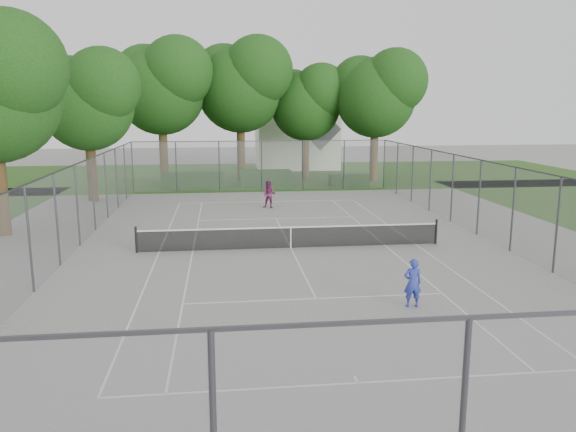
{
  "coord_description": "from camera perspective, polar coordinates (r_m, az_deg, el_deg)",
  "views": [
    {
      "loc": [
        -2.84,
        -22.91,
        5.93
      ],
      "look_at": [
        0.0,
        1.0,
        1.2
      ],
      "focal_mm": 35.0,
      "sensor_mm": 36.0,
      "label": 1
    }
  ],
  "objects": [
    {
      "name": "woman_player",
      "position": [
        33.08,
        -1.94,
        2.22
      ],
      "size": [
        0.96,
        0.86,
        1.63
      ],
      "primitive_type": "imported",
      "rotation": [
        0.0,
        0.0,
        -0.37
      ],
      "color": "#702556",
      "rests_on": "ground"
    },
    {
      "name": "tree_far_left",
      "position": [
        44.8,
        -12.69,
        13.03
      ],
      "size": [
        7.73,
        7.06,
        11.11
      ],
      "color": "#3E2C16",
      "rests_on": "ground"
    },
    {
      "name": "tree_far_right",
      "position": [
        45.35,
        9.04,
        12.44
      ],
      "size": [
        7.17,
        6.55,
        10.31
      ],
      "color": "#3E2C16",
      "rests_on": "ground"
    },
    {
      "name": "tree_side_back",
      "position": [
        37.38,
        -19.66,
        11.35
      ],
      "size": [
        6.58,
        6.01,
        9.46
      ],
      "color": "#3E2C16",
      "rests_on": "ground"
    },
    {
      "name": "tennis_net",
      "position": [
        23.71,
        0.29,
        -2.1
      ],
      "size": [
        12.87,
        0.1,
        1.1
      ],
      "color": "black",
      "rests_on": "ground"
    },
    {
      "name": "ground",
      "position": [
        23.83,
        0.28,
        -3.29
      ],
      "size": [
        120.0,
        120.0,
        0.0
      ],
      "primitive_type": "plane",
      "color": "slate",
      "rests_on": "ground"
    },
    {
      "name": "girl_player",
      "position": [
        17.26,
        12.54,
        -6.65
      ],
      "size": [
        0.55,
        0.37,
        1.49
      ],
      "primitive_type": "imported",
      "rotation": [
        0.0,
        0.0,
        3.11
      ],
      "color": "#2C39A7",
      "rests_on": "ground"
    },
    {
      "name": "tree_far_midleft",
      "position": [
        45.75,
        -4.77,
        13.43
      ],
      "size": [
        7.9,
        7.21,
        11.36
      ],
      "color": "#3E2C16",
      "rests_on": "ground"
    },
    {
      "name": "court_markings",
      "position": [
        23.83,
        0.28,
        -3.28
      ],
      "size": [
        11.03,
        23.83,
        0.01
      ],
      "color": "silver",
      "rests_on": "ground"
    },
    {
      "name": "hedge_right",
      "position": [
        42.61,
        6.2,
        3.64
      ],
      "size": [
        2.91,
        1.07,
        0.87
      ],
      "primitive_type": "cube",
      "color": "#1A3F14",
      "rests_on": "ground"
    },
    {
      "name": "hedge_mid",
      "position": [
        42.27,
        -2.29,
        3.86
      ],
      "size": [
        3.83,
        1.09,
        1.2
      ],
      "primitive_type": "cube",
      "color": "#1A3F14",
      "rests_on": "ground"
    },
    {
      "name": "house",
      "position": [
        54.61,
        0.86,
        8.9
      ],
      "size": [
        7.63,
        5.91,
        9.49
      ],
      "color": "white",
      "rests_on": "ground"
    },
    {
      "name": "tree_far_midright",
      "position": [
        46.4,
        1.93,
        11.68
      ],
      "size": [
        6.48,
        5.92,
        9.31
      ],
      "color": "#3E2C16",
      "rests_on": "ground"
    },
    {
      "name": "grass_far",
      "position": [
        49.35,
        -3.43,
        4.2
      ],
      "size": [
        60.0,
        20.0,
        0.0
      ],
      "primitive_type": "cube",
      "color": "#234915",
      "rests_on": "ground"
    },
    {
      "name": "hedge_left",
      "position": [
        41.93,
        -9.62,
        3.61
      ],
      "size": [
        4.54,
        1.36,
        1.14
      ],
      "primitive_type": "cube",
      "color": "#1A3F14",
      "rests_on": "ground"
    },
    {
      "name": "perimeter_fence",
      "position": [
        23.45,
        0.29,
        0.99
      ],
      "size": [
        18.08,
        34.08,
        3.52
      ],
      "color": "#38383D",
      "rests_on": "ground"
    }
  ]
}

